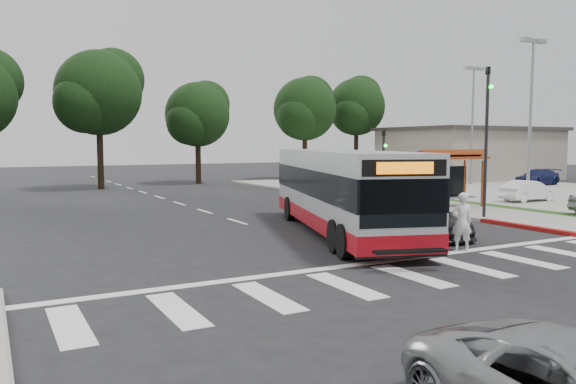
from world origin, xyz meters
TOP-DOWN VIEW (x-y plane):
  - ground at (0.00, 0.00)m, footprint 140.00×140.00m
  - sidewalk_east at (11.00, 8.00)m, footprint 4.00×40.00m
  - curb_east at (9.00, 8.00)m, footprint 0.30×40.00m
  - curb_east_red at (9.00, -2.00)m, footprint 0.32×6.00m
  - parking_lot at (23.00, 10.00)m, footprint 18.00×36.00m
  - commercial_building at (30.00, 22.00)m, footprint 14.00×10.00m
  - building_roof_cap at (30.00, 22.00)m, footprint 14.60×10.60m
  - crosswalk_ladder at (0.00, -5.00)m, footprint 18.00×2.60m
  - bus_shelter at (10.80, 5.10)m, footprint 4.20×1.60m
  - traffic_signal_ne_tall at (9.60, 1.49)m, footprint 0.18×0.37m
  - traffic_signal_ne_short at (9.60, 8.49)m, footprint 0.18×0.37m
  - lot_light_front at (18.00, 6.00)m, footprint 1.90×0.35m
  - lot_light_mid at (24.00, 16.00)m, footprint 1.90×0.35m
  - tree_ne_a at (16.08, 28.06)m, footprint 6.16×5.74m
  - tree_ne_b at (23.08, 30.06)m, footprint 6.16×5.74m
  - tree_north_a at (-1.92, 26.07)m, footprint 6.60×6.15m
  - tree_north_b at (6.07, 28.06)m, footprint 5.72×5.33m
  - transit_bus at (2.14, 1.37)m, footprint 5.93×11.90m
  - pedestrian at (3.51, -3.17)m, footprint 0.77×0.65m
  - dark_sedan at (4.34, -0.59)m, footprint 2.15×4.36m
  - parked_car_1 at (17.03, 5.18)m, footprint 3.48×1.22m
  - parked_car_3 at (27.71, 12.87)m, footprint 4.33×2.16m

SIDE VIEW (x-z plane):
  - ground at x=0.00m, z-range 0.00..0.00m
  - crosswalk_ladder at x=0.00m, z-range 0.00..0.01m
  - parking_lot at x=23.00m, z-range 0.00..0.10m
  - sidewalk_east at x=11.00m, z-range 0.00..0.12m
  - curb_east at x=9.00m, z-range 0.00..0.15m
  - curb_east_red at x=9.00m, z-range 0.00..0.15m
  - dark_sedan at x=4.34m, z-range 0.00..1.22m
  - parked_car_1 at x=17.03m, z-range 0.10..1.24m
  - parked_car_3 at x=27.71m, z-range 0.10..1.31m
  - pedestrian at x=3.51m, z-range 0.00..1.79m
  - transit_bus at x=2.14m, z-range 0.00..3.02m
  - commercial_building at x=30.00m, z-range 0.00..4.40m
  - bus_shelter at x=10.80m, z-range 0.92..3.78m
  - traffic_signal_ne_short at x=9.60m, z-range 0.48..4.48m
  - traffic_signal_ne_tall at x=9.60m, z-range 0.63..7.13m
  - building_roof_cap at x=30.00m, z-range 4.40..4.70m
  - tree_north_b at x=6.07m, z-range 1.45..9.88m
  - lot_light_front at x=18.00m, z-range 1.40..10.41m
  - lot_light_mid at x=24.00m, z-range 1.40..10.41m
  - tree_ne_a at x=16.08m, z-range 1.74..11.04m
  - tree_ne_b at x=23.08m, z-range 1.91..11.93m
  - tree_north_a at x=-1.92m, z-range 1.84..12.01m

